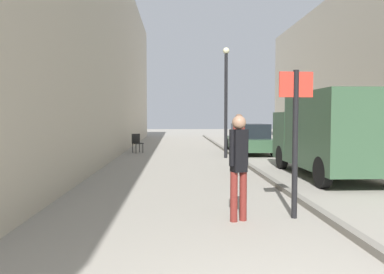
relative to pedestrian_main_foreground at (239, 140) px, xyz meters
name	(u,v)px	position (x,y,z in m)	size (l,w,h in m)	color
ground_plane	(202,163)	(-0.89, 3.19, -1.08)	(80.00, 80.00, 0.00)	gray
building_facade_left	(74,41)	(-5.70, 3.19, 3.56)	(2.42, 40.00, 9.28)	#BCB29E
kerb_strip	(242,161)	(0.69, 3.19, -1.02)	(0.16, 40.00, 0.12)	slate
pedestrian_main_foreground	(239,140)	(0.00, 0.00, 0.00)	(0.37, 0.24, 1.87)	maroon
pedestrian_mid_block	(239,160)	(-0.85, -4.94, -0.04)	(0.34, 0.27, 1.81)	maroon
delivery_van	(332,132)	(2.69, -0.39, 0.25)	(2.13, 5.09, 2.49)	#335138
parked_car	(250,139)	(1.72, 6.89, -0.37)	(1.88, 4.22, 1.45)	#335138
street_sign_post	(295,131)	(0.17, -4.79, 0.46)	(0.60, 0.10, 2.60)	black
lamp_post	(226,95)	(0.27, 4.92, 1.64)	(0.28, 0.28, 4.76)	black
cafe_chair_near_window	(137,142)	(-3.83, 7.49, -0.54)	(0.61, 0.61, 0.94)	black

